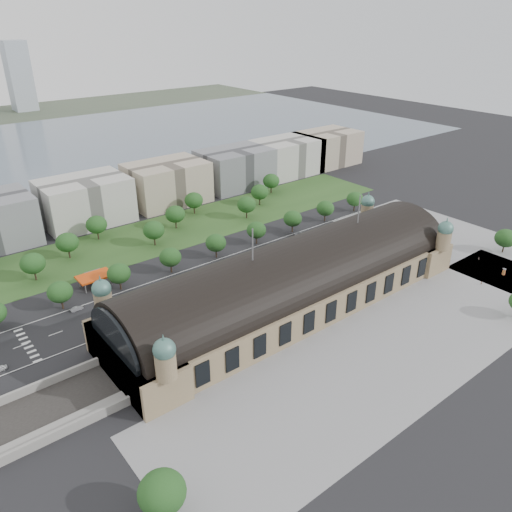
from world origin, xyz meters
TOP-DOWN VIEW (x-y plane):
  - ground at (0.00, 0.00)m, footprint 900.00×900.00m
  - station at (0.00, 0.00)m, footprint 150.00×48.40m
  - plaza_south at (10.00, -44.00)m, footprint 190.00×48.00m
  - plaza_east at (103.00, 0.00)m, footprint 56.00×100.00m
  - road_slab at (-20.00, 38.00)m, footprint 260.00×26.00m
  - grass_belt at (-15.00, 93.00)m, footprint 300.00×45.00m
  - petrol_station at (-53.91, 65.28)m, footprint 14.00×13.00m
  - lake at (0.00, 298.00)m, footprint 700.00×320.00m
  - far_tower_right at (45.00, 508.00)m, footprint 24.00×24.00m
  - office_3 at (-30.00, 133.00)m, footprint 45.00×32.00m
  - office_4 at (20.00, 133.00)m, footprint 45.00×32.00m
  - office_5 at (70.00, 133.00)m, footprint 45.00×32.00m
  - office_6 at (115.00, 133.00)m, footprint 45.00×32.00m
  - office_7 at (155.00, 133.00)m, footprint 45.00×32.00m
  - tree_row_2 at (-72.00, 53.00)m, footprint 9.60×9.60m
  - tree_row_3 at (-48.00, 53.00)m, footprint 9.60×9.60m
  - tree_row_4 at (-24.00, 53.00)m, footprint 9.60×9.60m
  - tree_row_5 at (0.00, 53.00)m, footprint 9.60×9.60m
  - tree_row_6 at (24.00, 53.00)m, footprint 9.60×9.60m
  - tree_row_7 at (48.00, 53.00)m, footprint 9.60×9.60m
  - tree_row_8 at (72.00, 53.00)m, footprint 9.60×9.60m
  - tree_row_9 at (96.00, 53.00)m, footprint 9.60×9.60m
  - tree_belt_3 at (-73.00, 83.00)m, footprint 10.40×10.40m
  - tree_belt_4 at (-54.00, 95.00)m, footprint 10.40×10.40m
  - tree_belt_5 at (-35.00, 107.00)m, footprint 10.40×10.40m
  - tree_belt_6 at (-16.00, 83.00)m, footprint 10.40×10.40m
  - tree_belt_7 at (3.00, 95.00)m, footprint 10.40×10.40m
  - tree_belt_8 at (22.00, 107.00)m, footprint 10.40×10.40m
  - tree_belt_9 at (41.00, 83.00)m, footprint 10.40×10.40m
  - tree_belt_10 at (60.00, 95.00)m, footprint 10.40×10.40m
  - tree_belt_11 at (79.00, 107.00)m, footprint 10.40×10.40m
  - tree_plaza_ne at (110.00, -28.00)m, footprint 10.00×10.00m
  - tree_plaza_sw at (-85.00, -50.00)m, footprint 11.00×11.00m
  - traffic_car_1 at (-68.27, 48.37)m, footprint 4.80×1.87m
  - traffic_car_2 at (-63.70, 31.20)m, footprint 5.25×2.53m
  - traffic_car_4 at (-0.96, 27.10)m, footprint 4.69×2.35m
  - traffic_car_5 at (47.96, 47.86)m, footprint 4.81×2.13m
  - traffic_car_6 at (71.20, 29.58)m, footprint 5.01×2.70m
  - parked_car_0 at (-55.58, 21.00)m, footprint 4.30×3.60m
  - parked_car_1 at (-69.90, 25.00)m, footprint 5.94×4.25m
  - parked_car_2 at (-64.56, 25.00)m, footprint 5.19×3.50m
  - parked_car_3 at (-48.12, 21.00)m, footprint 4.21×3.76m
  - parked_car_4 at (-28.01, 22.10)m, footprint 4.50×3.24m
  - parked_car_5 at (-38.33, 21.00)m, footprint 5.02×4.50m
  - parked_car_6 at (-42.93, 21.00)m, footprint 4.75×4.20m
  - bus_west at (-21.60, 32.00)m, footprint 12.96×3.59m
  - bus_mid at (15.97, 27.07)m, footprint 12.76×3.02m
  - bus_east at (21.81, 31.71)m, footprint 12.27×3.91m
  - advertising_column at (88.40, -39.62)m, footprint 1.55×1.55m
  - pedestrian_1 at (72.53, -38.27)m, footprint 0.58×0.69m
  - pedestrian_2 at (93.06, -25.39)m, footprint 0.95×0.99m

SIDE VIEW (x-z plane):
  - ground at x=0.00m, z-range 0.00..0.00m
  - plaza_south at x=10.00m, z-range -0.06..0.06m
  - plaza_east at x=103.00m, z-range -0.06..0.06m
  - road_slab at x=-20.00m, z-range -0.05..0.05m
  - grass_belt at x=-15.00m, z-range -0.05..0.05m
  - lake at x=0.00m, z-range -0.04..0.04m
  - parked_car_5 at x=-38.33m, z-range 0.00..1.29m
  - parked_car_6 at x=-42.93m, z-range 0.00..1.32m
  - traffic_car_6 at x=71.20m, z-range 0.00..1.34m
  - parked_car_3 at x=-48.12m, z-range 0.00..1.38m
  - parked_car_0 at x=-55.58m, z-range 0.00..1.39m
  - parked_car_2 at x=-64.56m, z-range 0.00..1.40m
  - parked_car_4 at x=-28.01m, z-range 0.00..1.41m
  - traffic_car_2 at x=-63.70m, z-range 0.00..1.44m
  - parked_car_1 at x=-69.90m, z-range 0.00..1.50m
  - traffic_car_4 at x=-0.96m, z-range 0.00..1.53m
  - traffic_car_5 at x=47.96m, z-range 0.00..1.53m
  - traffic_car_1 at x=-68.27m, z-range 0.00..1.56m
  - pedestrian_1 at x=72.53m, z-range 0.00..1.60m
  - pedestrian_2 at x=93.06m, z-range 0.00..1.80m
  - advertising_column at x=88.40m, z-range 0.06..2.99m
  - bus_east at x=21.81m, z-range 0.00..3.36m
  - bus_mid at x=15.97m, z-range 0.00..3.55m
  - bus_west at x=-21.60m, z-range 0.00..3.58m
  - petrol_station at x=-53.91m, z-range 0.42..5.47m
  - tree_row_2 at x=-72.00m, z-range 1.67..13.19m
  - tree_row_3 at x=-48.00m, z-range 1.67..13.19m
  - tree_row_4 at x=-24.00m, z-range 1.67..13.19m
  - tree_row_5 at x=0.00m, z-range 1.67..13.19m
  - tree_row_6 at x=24.00m, z-range 1.67..13.19m
  - tree_row_7 at x=48.00m, z-range 1.67..13.19m
  - tree_row_8 at x=72.00m, z-range 1.67..13.19m
  - tree_row_9 at x=96.00m, z-range 1.67..13.19m
  - tree_plaza_ne at x=110.00m, z-range 1.58..13.27m
  - tree_belt_3 at x=-73.00m, z-range 1.81..14.29m
  - tree_belt_4 at x=-54.00m, z-range 1.81..14.29m
  - tree_belt_5 at x=-35.00m, z-range 1.81..14.29m
  - tree_belt_6 at x=-16.00m, z-range 1.81..14.29m
  - tree_belt_7 at x=3.00m, z-range 1.81..14.29m
  - tree_belt_8 at x=22.00m, z-range 1.81..14.29m
  - tree_belt_9 at x=41.00m, z-range 1.81..14.29m
  - tree_belt_10 at x=60.00m, z-range 1.81..14.29m
  - tree_belt_11 at x=79.00m, z-range 1.81..14.29m
  - tree_plaza_sw at x=-85.00m, z-range 1.68..14.42m
  - station at x=0.00m, z-range -11.87..32.43m
  - office_3 at x=-30.00m, z-range 0.00..24.00m
  - office_4 at x=20.00m, z-range 0.00..24.00m
  - office_5 at x=70.00m, z-range 0.00..24.00m
  - office_6 at x=115.00m, z-range 0.00..24.00m
  - office_7 at x=155.00m, z-range 0.00..24.00m
  - far_tower_right at x=45.00m, z-range 0.00..75.00m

